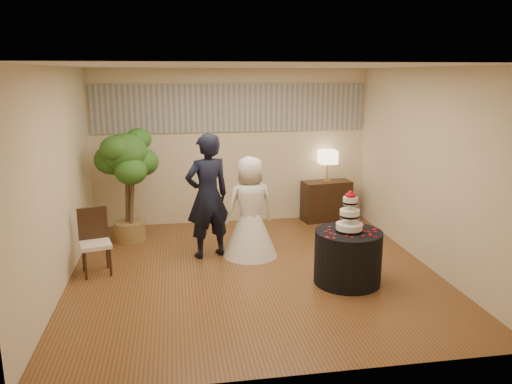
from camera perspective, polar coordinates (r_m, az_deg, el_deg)
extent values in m
cube|color=brown|center=(7.08, -0.27, -9.08)|extent=(5.00, 5.00, 0.00)
cube|color=white|center=(6.54, -0.30, 14.22)|extent=(5.00, 5.00, 0.00)
cube|color=beige|center=(9.11, -2.79, 5.16)|extent=(5.00, 0.06, 2.80)
cube|color=beige|center=(4.30, 5.01, -4.41)|extent=(5.00, 0.06, 2.80)
cube|color=beige|center=(6.75, -21.74, 1.27)|extent=(0.06, 5.00, 2.80)
cube|color=beige|center=(7.48, 19.01, 2.60)|extent=(0.06, 5.00, 2.80)
cube|color=gray|center=(9.02, -2.82, 9.55)|extent=(4.90, 0.02, 0.85)
imported|color=black|center=(7.41, -5.56, -0.48)|extent=(0.79, 0.65, 1.87)
imported|color=white|center=(7.45, -0.67, -1.69)|extent=(0.98, 0.98, 1.53)
cylinder|color=black|center=(6.72, 10.44, -7.32)|extent=(1.06, 1.06, 0.71)
cube|color=black|center=(9.45, 8.03, -1.00)|extent=(0.94, 0.51, 0.75)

